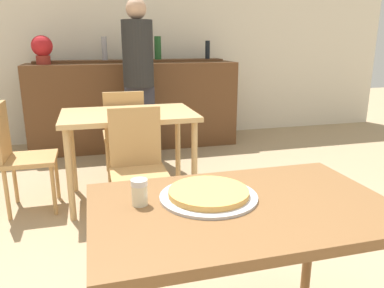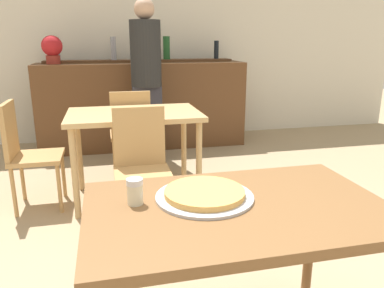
# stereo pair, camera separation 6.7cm
# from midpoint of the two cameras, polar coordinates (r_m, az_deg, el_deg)

# --- Properties ---
(wall_back) EXTENTS (8.00, 0.05, 2.80)m
(wall_back) POSITION_cam_midpoint_polar(r_m,az_deg,el_deg) (5.35, -7.96, 15.86)
(wall_back) COLOR silver
(wall_back) RESTS_ON ground_plane
(dining_table_near) EXTENTS (1.18, 0.74, 0.74)m
(dining_table_near) POSITION_cam_midpoint_polar(r_m,az_deg,el_deg) (1.53, 8.16, -11.88)
(dining_table_near) COLOR brown
(dining_table_near) RESTS_ON ground_plane
(dining_table_far) EXTENTS (1.10, 0.72, 0.77)m
(dining_table_far) POSITION_cam_midpoint_polar(r_m,az_deg,el_deg) (3.21, -8.19, 3.21)
(dining_table_far) COLOR tan
(dining_table_far) RESTS_ON ground_plane
(bar_counter) EXTENTS (2.60, 0.56, 1.08)m
(bar_counter) POSITION_cam_midpoint_polar(r_m,az_deg,el_deg) (4.91, -7.02, 5.89)
(bar_counter) COLOR brown
(bar_counter) RESTS_ON ground_plane
(bar_back_shelf) EXTENTS (2.39, 0.24, 0.32)m
(bar_back_shelf) POSITION_cam_midpoint_polar(r_m,az_deg,el_deg) (4.99, -7.34, 12.90)
(bar_back_shelf) COLOR brown
(bar_back_shelf) RESTS_ON bar_counter
(chair_far_side_front) EXTENTS (0.40, 0.40, 0.89)m
(chair_far_side_front) POSITION_cam_midpoint_polar(r_m,az_deg,el_deg) (2.74, -7.04, -2.58)
(chair_far_side_front) COLOR tan
(chair_far_side_front) RESTS_ON ground_plane
(chair_far_side_back) EXTENTS (0.40, 0.40, 0.89)m
(chair_far_side_back) POSITION_cam_midpoint_polar(r_m,az_deg,el_deg) (3.76, -8.83, 2.34)
(chair_far_side_back) COLOR tan
(chair_far_side_back) RESTS_ON ground_plane
(chair_far_side_left) EXTENTS (0.40, 0.40, 0.89)m
(chair_far_side_left) POSITION_cam_midpoint_polar(r_m,az_deg,el_deg) (3.30, -23.52, -0.68)
(chair_far_side_left) COLOR tan
(chair_far_side_left) RESTS_ON ground_plane
(pizza_tray) EXTENTS (0.40, 0.40, 0.04)m
(pizza_tray) POSITION_cam_midpoint_polar(r_m,az_deg,el_deg) (1.53, 3.18, -7.68)
(pizza_tray) COLOR #B7B7BC
(pizza_tray) RESTS_ON dining_table_near
(cheese_shaker) EXTENTS (0.06, 0.06, 0.10)m
(cheese_shaker) POSITION_cam_midpoint_polar(r_m,az_deg,el_deg) (1.48, -7.40, -7.17)
(cheese_shaker) COLOR beige
(cheese_shaker) RESTS_ON dining_table_near
(person_standing) EXTENTS (0.34, 0.34, 1.79)m
(person_standing) POSITION_cam_midpoint_polar(r_m,az_deg,el_deg) (4.29, -6.52, 10.35)
(person_standing) COLOR #2D2D38
(person_standing) RESTS_ON ground_plane
(potted_plant) EXTENTS (0.24, 0.24, 0.33)m
(potted_plant) POSITION_cam_midpoint_polar(r_m,az_deg,el_deg) (4.80, -20.16, 13.57)
(potted_plant) COLOR maroon
(potted_plant) RESTS_ON bar_counter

